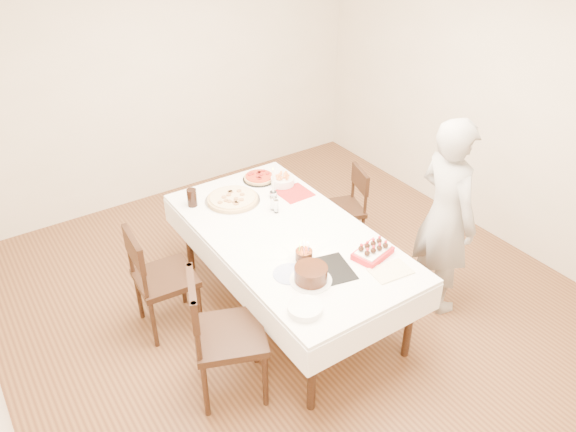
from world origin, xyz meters
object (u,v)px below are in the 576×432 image
person (446,217)px  strawberry_box (373,252)px  dining_table (288,272)px  chair_left_savory (165,278)px  birthday_cake (304,251)px  pizza_pepperoni (259,178)px  layer_cake (311,274)px  chair_left_dessert (230,335)px  taper_candle (273,182)px  pizza_white (233,199)px  pasta_bowl (283,181)px  chair_right_savory (341,209)px  cola_glass (192,198)px

person → strawberry_box: 0.74m
dining_table → chair_left_savory: bearing=157.8°
birthday_cake → dining_table: bearing=74.7°
person → birthday_cake: (-1.18, 0.24, 0.00)m
pizza_pepperoni → layer_cake: size_ratio=1.00×
chair_left_dessert → layer_cake: 0.68m
taper_candle → chair_left_dessert: bearing=-134.6°
chair_left_savory → taper_candle: (1.09, 0.16, 0.43)m
pizza_white → pasta_bowl: (0.50, -0.00, 0.02)m
pizza_pepperoni → layer_cake: 1.49m
chair_right_savory → pasta_bowl: 0.69m
person → pasta_bowl: person is taller
birthday_cake → strawberry_box: (0.44, -0.24, -0.04)m
chair_left_savory → pasta_bowl: size_ratio=4.49×
person → layer_cake: size_ratio=5.66×
cola_glass → chair_left_dessert: bearing=-105.9°
dining_table → cola_glass: bearing=118.9°
chair_left_dessert → birthday_cake: (0.70, 0.14, 0.33)m
chair_right_savory → pizza_white: bearing=-172.2°
pasta_bowl → birthday_cake: size_ratio=1.53×
chair_left_dessert → pasta_bowl: 1.67m
layer_cake → taper_candle: bearing=70.3°
chair_right_savory → taper_candle: 0.88m
pizza_white → cola_glass: cola_glass is taller
dining_table → pasta_bowl: (0.38, 0.66, 0.42)m
pizza_white → cola_glass: size_ratio=3.09×
chair_right_savory → strawberry_box: size_ratio=2.81×
person → layer_cake: person is taller
chair_left_savory → pizza_white: (0.77, 0.29, 0.31)m
cola_glass → taper_candle: bearing=-22.4°
chair_left_dessert → pizza_pepperoni: chair_left_dessert is taller
person → chair_left_dessert: bearing=94.9°
dining_table → chair_right_savory: chair_right_savory is taller
chair_left_dessert → taper_candle: 1.47m
taper_candle → birthday_cake: (-0.29, -0.87, -0.07)m
birthday_cake → strawberry_box: birthday_cake is taller
person → pizza_pepperoni: 1.67m
chair_left_dessert → pizza_pepperoni: size_ratio=3.42×
cola_glass → birthday_cake: (0.34, -1.13, 0.00)m
strawberry_box → chair_right_savory: bearing=61.6°
person → pizza_white: bearing=52.1°
person → birthday_cake: size_ratio=12.27×
chair_right_savory → birthday_cake: size_ratio=5.97×
chair_right_savory → person: size_ratio=0.49×
pizza_pepperoni → cola_glass: (-0.69, -0.07, 0.05)m
chair_right_savory → chair_left_savory: 1.82m
chair_left_savory → taper_candle: taper_candle is taller
chair_right_savory → strawberry_box: strawberry_box is taller
dining_table → strawberry_box: (0.35, -0.59, 0.41)m
pizza_white → strawberry_box: size_ratio=1.63×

